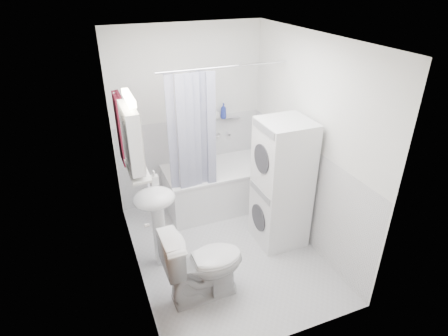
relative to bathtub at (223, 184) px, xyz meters
name	(u,v)px	position (x,y,z in m)	size (l,w,h in m)	color
floor	(226,250)	(-0.34, -0.92, -0.33)	(2.60, 2.60, 0.00)	#B7B7BB
room_walls	(226,134)	(-0.34, -0.92, 1.15)	(2.60, 2.60, 2.60)	white
wainscot	(216,195)	(-0.34, -0.63, 0.27)	(1.98, 2.58, 2.58)	white
door	(147,225)	(-1.29, -1.47, 0.67)	(0.05, 2.00, 2.00)	brown
bathtub	(223,184)	(0.00, 0.00, 0.00)	(1.58, 0.75, 0.60)	white
tub_spout	(228,134)	(0.20, 0.33, 0.59)	(0.04, 0.04, 0.12)	silver
curtain_rod	(234,66)	(0.00, -0.31, 1.67)	(0.02, 0.02, 1.76)	silver
shower_curtain	(193,136)	(-0.50, -0.31, 0.92)	(0.55, 0.02, 1.45)	#151A4C
sink	(156,210)	(-1.09, -0.83, 0.37)	(0.44, 0.37, 1.04)	white
medicine_cabinet	(132,136)	(-1.25, -0.82, 1.23)	(0.13, 0.50, 0.71)	white
shelf	(138,170)	(-1.23, -0.82, 0.87)	(0.18, 0.54, 0.03)	silver
shower_caddy	(232,118)	(0.25, 0.32, 0.82)	(0.22, 0.06, 0.02)	silver
towel	(120,128)	(-1.28, -0.17, 1.08)	(0.07, 0.33, 0.80)	maroon
washer_dryer	(281,184)	(0.34, -0.95, 0.44)	(0.56, 0.54, 1.54)	white
toilet	(204,264)	(-0.79, -1.46, 0.06)	(0.45, 0.81, 0.79)	white
soap_pump	(155,182)	(-1.05, -0.67, 0.62)	(0.08, 0.17, 0.08)	gray
shelf_bottle	(140,173)	(-1.23, -0.97, 0.92)	(0.07, 0.18, 0.07)	gray
shelf_cup	(135,159)	(-1.23, -0.70, 0.93)	(0.10, 0.09, 0.10)	gray
shampoo_a	(215,115)	(0.01, 0.32, 0.89)	(0.13, 0.17, 0.13)	gray
shampoo_b	(223,115)	(0.13, 0.32, 0.87)	(0.08, 0.21, 0.08)	#263598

